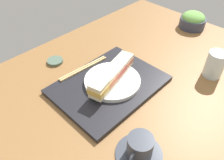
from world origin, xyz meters
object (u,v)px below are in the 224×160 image
Objects in this scene: sandwich_inner_near at (116,70)px; drinking_glass at (215,64)px; sandwich_inner_far at (108,79)px; coffee_cup at (140,148)px; small_sauce_dish at (55,61)px; sandwich_nearmost at (123,62)px; sandwich_farmost at (100,88)px; chopsticks_pair at (84,68)px; salad_bowl at (193,20)px; sandwich_plate at (112,81)px.

drinking_glass is at bearing 140.13° from sandwich_inner_near.
sandwich_inner_far is 28.28cm from coffee_cup.
sandwich_nearmost is at bearing 120.24° from small_sauce_dish.
sandwich_nearmost is 0.62× the size of coffee_cup.
chopsticks_pair is (-6.05, -16.21, -3.99)cm from sandwich_farmost.
sandwich_farmost is at bearing 13.95° from sandwich_inner_far.
small_sauce_dish is at bearing -72.28° from chopsticks_pair.
sandwich_nearmost is 1.27× the size of small_sauce_dish.
sandwich_farmost is 0.66× the size of salad_bowl.
sandwich_nearmost reaches higher than small_sauce_dish.
coffee_cup is (7.14, 23.74, -2.79)cm from sandwich_farmost.
sandwich_nearmost is at bearing -166.05° from sandwich_farmost.
coffee_cup is at bearing 1.74° from drinking_glass.
sandwich_nearmost is 0.38× the size of chopsticks_pair.
salad_bowl is (-65.51, -2.47, -1.78)cm from sandwich_inner_far.
sandwich_plate is 4.36cm from sandwich_inner_far.
drinking_glass reaches higher than coffee_cup.
sandwich_inner_near is 14.85cm from chopsticks_pair.
sandwich_nearmost is 1.01× the size of sandwich_inner_near.
drinking_glass reaches higher than small_sauce_dish.
sandwich_nearmost is 0.80× the size of drinking_glass.
sandwich_farmost is at bearing -28.40° from drinking_glass.
sandwich_inner_far is at bearing -33.62° from drinking_glass.
sandwich_inner_far is 0.62× the size of coffee_cup.
drinking_glass reaches higher than sandwich_plate.
sandwich_inner_far is at bearing 13.95° from sandwich_inner_near.
sandwich_farmost is 24.94cm from coffee_cup.
sandwich_inner_near reaches higher than coffee_cup.
drinking_glass is at bearing 143.40° from sandwich_plate.
sandwich_plate is 1.54× the size of coffee_cup.
sandwich_nearmost is at bearing -47.30° from drinking_glass.
sandwich_inner_far is 65.58cm from salad_bowl.
sandwich_inner_near is 0.62× the size of coffee_cup.
coffee_cup is 1.29× the size of drinking_glass.
drinking_glass is (-41.17, 22.26, -0.67)cm from sandwich_farmost.
salad_bowl is at bearing -160.58° from coffee_cup.
salad_bowl is 66.24cm from chopsticks_pair.
small_sauce_dish is at bearing -82.05° from sandwich_inner_far.
small_sauce_dish is (6.83, -28.19, -1.88)cm from sandwich_plate.
sandwich_farmost is 1.30× the size of small_sauce_dish.
coffee_cup is (15.53, 25.82, 0.76)cm from sandwich_plate.
sandwich_inner_far is 29.62cm from small_sauce_dish.
coffee_cup reaches higher than sandwich_plate.
sandwich_inner_near is 1.00× the size of sandwich_inner_far.
sandwich_inner_near is at bearing -166.05° from sandwich_inner_far.
sandwich_inner_near is at bearing -124.65° from coffee_cup.
coffee_cup reaches higher than small_sauce_dish.
salad_bowl reaches higher than small_sauce_dish.
sandwich_farmost reaches higher than small_sauce_dish.
chopsticks_pair is at bearing -80.60° from sandwich_plate.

